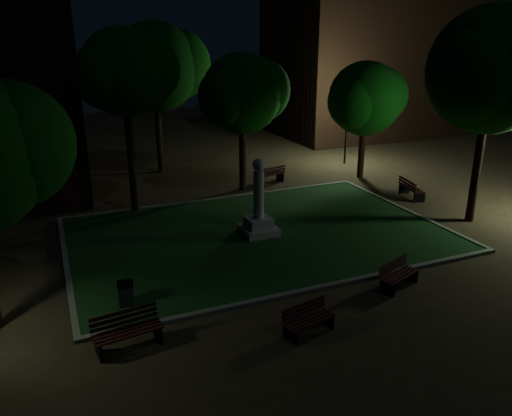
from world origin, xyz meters
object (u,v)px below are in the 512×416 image
(bench_near_right, at_px, (398,275))
(bench_far_side, at_px, (270,175))
(bench_near_left, at_px, (308,320))
(monument, at_px, (259,214))
(bench_west_near, at_px, (127,331))
(bench_right_side, at_px, (411,189))
(trash_bin, at_px, (126,295))

(bench_near_right, bearing_deg, bench_far_side, 64.07)
(bench_near_left, bearing_deg, bench_near_right, 5.08)
(bench_near_left, xyz_separation_m, bench_far_side, (5.19, 13.91, 0.06))
(monument, distance_m, bench_far_side, 7.68)
(bench_west_near, distance_m, bench_far_side, 16.08)
(bench_near_left, xyz_separation_m, bench_right_side, (10.72, 8.69, 0.06))
(bench_near_left, relative_size, bench_right_side, 0.87)
(bench_west_near, xyz_separation_m, bench_right_side, (15.49, 7.41, -0.01))
(bench_near_left, bearing_deg, bench_right_side, 27.47)
(monument, distance_m, bench_west_near, 8.66)
(bench_west_near, bearing_deg, monument, 35.41)
(bench_right_side, bearing_deg, bench_near_right, 149.40)
(trash_bin, bearing_deg, monument, 31.73)
(monument, distance_m, trash_bin, 7.12)
(bench_near_right, height_order, bench_west_near, bench_west_near)
(bench_right_side, height_order, trash_bin, bench_right_side)
(bench_west_near, relative_size, bench_far_side, 1.01)
(bench_near_right, bearing_deg, bench_right_side, 27.48)
(bench_west_near, bearing_deg, bench_right_side, 18.25)
(monument, height_order, bench_right_side, monument)
(bench_right_side, height_order, bench_far_side, bench_far_side)
(monument, bearing_deg, bench_near_right, -67.37)
(bench_right_side, distance_m, bench_far_side, 7.60)
(monument, distance_m, bench_near_left, 7.34)
(monument, xyz_separation_m, bench_far_side, (3.61, 6.77, -0.50))
(bench_right_side, relative_size, bench_far_side, 0.99)
(bench_far_side, bearing_deg, bench_right_side, 123.81)
(bench_far_side, height_order, trash_bin, bench_far_side)
(bench_near_left, height_order, bench_far_side, bench_far_side)
(bench_west_near, xyz_separation_m, trash_bin, (0.31, 2.13, -0.06))
(monument, height_order, bench_near_left, monument)
(bench_near_right, xyz_separation_m, bench_far_side, (1.14, 12.70, 0.04))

